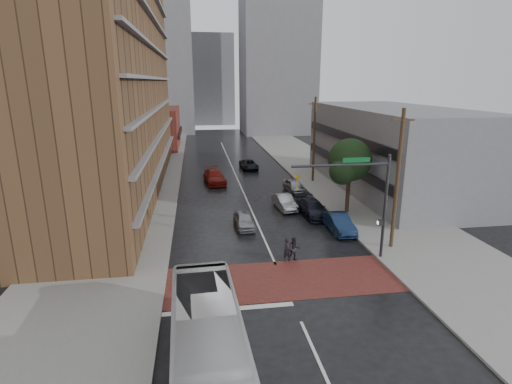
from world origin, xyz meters
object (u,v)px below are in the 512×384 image
object	(u,v)px
car_travel_a	(244,220)
car_parked_far	(294,186)
transit_bus	(210,360)
pedestrian_a	(287,250)
pedestrian_b	(294,249)
suv_travel	(249,165)
car_travel_c	(215,177)
car_parked_mid	(313,208)
car_travel_b	(285,202)
car_parked_near	(339,223)

from	to	relation	value
car_travel_a	car_parked_far	distance (m)	12.14
transit_bus	pedestrian_a	world-z (taller)	transit_bus
pedestrian_b	suv_travel	distance (m)	29.34
car_travel_c	car_parked_far	bearing A→B (deg)	-38.84
pedestrian_a	car_parked_far	xyz separation A→B (m)	(4.65, 16.93, -0.13)
car_travel_c	car_parked_mid	xyz separation A→B (m)	(8.11, -13.31, -0.07)
pedestrian_a	car_travel_a	size ratio (longest dim) A/B	0.44
car_travel_b	car_parked_near	distance (m)	7.15
transit_bus	suv_travel	world-z (taller)	transit_bus
car_travel_c	car_parked_near	world-z (taller)	car_travel_c
suv_travel	car_parked_far	bearing A→B (deg)	-78.61
pedestrian_b	suv_travel	xyz separation A→B (m)	(0.82, 29.33, -0.21)
pedestrian_b	car_travel_b	distance (m)	11.38
transit_bus	pedestrian_b	world-z (taller)	transit_bus
car_travel_c	pedestrian_b	bearing A→B (deg)	-86.18
car_travel_a	car_travel_b	bearing A→B (deg)	42.92
car_travel_c	car_parked_far	xyz separation A→B (m)	(8.42, -5.22, -0.09)
car_travel_a	car_travel_c	distance (m)	15.40
pedestrian_a	car_travel_a	world-z (taller)	pedestrian_a
car_parked_mid	car_travel_a	bearing A→B (deg)	-167.85
pedestrian_b	car_travel_c	size ratio (longest dim) A/B	0.31
car_parked_near	car_parked_far	bearing A→B (deg)	92.18
car_travel_a	car_parked_near	world-z (taller)	car_parked_near
pedestrian_a	car_parked_near	size ratio (longest dim) A/B	0.38
car_parked_mid	car_parked_far	size ratio (longest dim) A/B	1.20
suv_travel	car_parked_near	bearing A→B (deg)	-84.44
pedestrian_b	car_parked_far	xyz separation A→B (m)	(4.18, 16.93, -0.15)
pedestrian_a	car_parked_mid	distance (m)	9.85
car_travel_a	suv_travel	bearing A→B (deg)	79.38
transit_bus	pedestrian_a	size ratio (longest dim) A/B	7.15
car_travel_c	suv_travel	bearing A→B (deg)	47.81
car_travel_c	suv_travel	distance (m)	8.78
transit_bus	car_parked_near	xyz separation A→B (m)	(10.90, 16.04, -0.92)
pedestrian_b	car_parked_near	size ratio (longest dim) A/B	0.39
pedestrian_b	suv_travel	bearing A→B (deg)	88.67
car_travel_a	car_parked_mid	world-z (taller)	car_parked_mid
pedestrian_b	car_parked_far	distance (m)	17.44
car_parked_far	car_parked_near	bearing A→B (deg)	-93.16
car_parked_near	car_parked_mid	world-z (taller)	car_parked_near
car_parked_far	pedestrian_b	bearing A→B (deg)	-110.19
car_parked_near	transit_bus	bearing A→B (deg)	-125.18
transit_bus	car_parked_far	xyz separation A→B (m)	(10.22, 28.21, -0.94)
car_travel_b	car_parked_near	xyz separation A→B (m)	(3.03, -6.47, 0.05)
car_parked_near	suv_travel	bearing A→B (deg)	98.32
transit_bus	pedestrian_a	distance (m)	12.61
car_travel_b	car_parked_near	size ratio (longest dim) A/B	0.93
car_parked_mid	suv_travel	bearing A→B (deg)	93.37
car_travel_b	car_parked_mid	world-z (taller)	car_parked_mid
transit_bus	car_travel_a	distance (m)	18.48
suv_travel	car_parked_far	distance (m)	12.85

